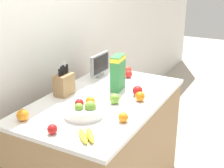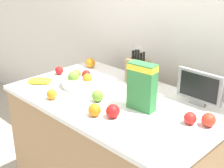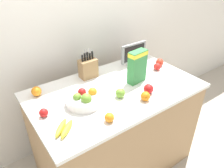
% 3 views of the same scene
% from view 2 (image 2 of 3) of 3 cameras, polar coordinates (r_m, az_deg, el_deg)
% --- Properties ---
extents(wall_back, '(9.00, 0.06, 2.60)m').
position_cam_2_polar(wall_back, '(2.42, 11.68, 10.17)').
color(wall_back, silver).
rests_on(wall_back, ground_plane).
extents(counter, '(1.45, 0.86, 0.93)m').
position_cam_2_polar(counter, '(2.29, 0.75, -13.09)').
color(counter, tan).
rests_on(counter, ground_plane).
extents(knife_block, '(0.16, 0.10, 0.28)m').
position_cam_2_polar(knife_block, '(2.29, 4.73, 2.48)').
color(knife_block, '#937047').
rests_on(knife_block, counter).
extents(small_monitor, '(0.30, 0.03, 0.22)m').
position_cam_2_polar(small_monitor, '(1.99, 15.68, -0.59)').
color(small_monitor, gray).
rests_on(small_monitor, counter).
extents(cereal_box, '(0.18, 0.10, 0.29)m').
position_cam_2_polar(cereal_box, '(1.85, 5.49, -0.13)').
color(cereal_box, '#338442').
rests_on(cereal_box, counter).
extents(fruit_bowl, '(0.27, 0.27, 0.12)m').
position_cam_2_polar(fruit_bowl, '(2.24, -5.75, 0.68)').
color(fruit_bowl, silver).
rests_on(fruit_bowl, counter).
extents(banana_bunch, '(0.18, 0.18, 0.04)m').
position_cam_2_polar(banana_bunch, '(2.34, -13.07, 0.58)').
color(banana_bunch, yellow).
rests_on(banana_bunch, counter).
extents(apple_by_knife_block, '(0.06, 0.06, 0.06)m').
position_cam_2_polar(apple_by_knife_block, '(2.49, -9.68, 2.44)').
color(apple_by_knife_block, red).
rests_on(apple_by_knife_block, counter).
extents(apple_near_bananas, '(0.08, 0.08, 0.08)m').
position_cam_2_polar(apple_near_bananas, '(1.99, -2.64, -2.17)').
color(apple_near_bananas, '#6B9E33').
rests_on(apple_near_bananas, counter).
extents(apple_middle, '(0.07, 0.07, 0.07)m').
position_cam_2_polar(apple_middle, '(1.78, 14.09, -6.09)').
color(apple_middle, red).
rests_on(apple_middle, counter).
extents(apple_front, '(0.08, 0.08, 0.08)m').
position_cam_2_polar(apple_front, '(1.79, 0.15, -5.00)').
color(apple_front, red).
rests_on(apple_front, counter).
extents(apple_rear, '(0.08, 0.08, 0.08)m').
position_cam_2_polar(apple_rear, '(1.78, 17.26, -6.27)').
color(apple_rear, red).
rests_on(apple_rear, counter).
extents(orange_back_center, '(0.08, 0.08, 0.08)m').
position_cam_2_polar(orange_back_center, '(2.62, -3.97, 3.89)').
color(orange_back_center, orange).
rests_on(orange_back_center, counter).
extents(orange_by_cereal, '(0.08, 0.08, 0.08)m').
position_cam_2_polar(orange_by_cereal, '(1.81, -3.22, -4.78)').
color(orange_by_cereal, orange).
rests_on(orange_by_cereal, counter).
extents(orange_mid_left, '(0.07, 0.07, 0.07)m').
position_cam_2_polar(orange_mid_left, '(2.06, -10.97, -1.86)').
color(orange_mid_left, orange).
rests_on(orange_mid_left, counter).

